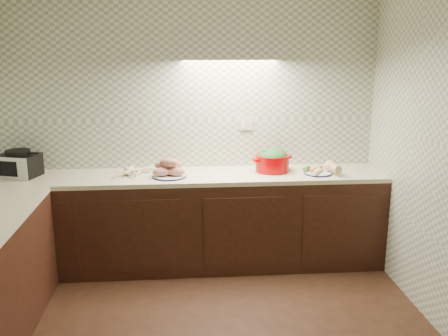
{
  "coord_description": "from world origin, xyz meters",
  "views": [
    {
      "loc": [
        -0.06,
        -2.97,
        2.1
      ],
      "look_at": [
        0.29,
        1.25,
        1.02
      ],
      "focal_mm": 40.0,
      "sensor_mm": 36.0,
      "label": 1
    }
  ],
  "objects": [
    {
      "name": "veg_plate",
      "position": [
        1.23,
        1.44,
        0.94
      ],
      "size": [
        0.32,
        0.27,
        0.12
      ],
      "rotation": [
        0.0,
        0.0,
        0.02
      ],
      "color": "#11113D",
      "rests_on": "counter"
    },
    {
      "name": "room",
      "position": [
        0.0,
        0.0,
        1.63
      ],
      "size": [
        3.6,
        3.6,
        2.6
      ],
      "color": "black",
      "rests_on": "ground"
    },
    {
      "name": "sweet_potato_plate",
      "position": [
        -0.2,
        1.44,
        0.96
      ],
      "size": [
        0.31,
        0.31,
        0.18
      ],
      "rotation": [
        0.0,
        0.0,
        0.11
      ],
      "color": "#11113D",
      "rests_on": "counter"
    },
    {
      "name": "counter",
      "position": [
        -0.68,
        0.68,
        0.45
      ],
      "size": [
        3.6,
        3.6,
        0.9
      ],
      "color": "black",
      "rests_on": "ground"
    },
    {
      "name": "dutch_oven",
      "position": [
        0.77,
        1.56,
        1.01
      ],
      "size": [
        0.4,
        0.4,
        0.22
      ],
      "rotation": [
        0.0,
        0.0,
        0.33
      ],
      "color": "#AA0002",
      "rests_on": "counter"
    },
    {
      "name": "parsnip_pile",
      "position": [
        -0.52,
        1.52,
        0.93
      ],
      "size": [
        0.28,
        0.36,
        0.07
      ],
      "color": "beige",
      "rests_on": "counter"
    },
    {
      "name": "onion_bowl",
      "position": [
        -0.17,
        1.62,
        0.94
      ],
      "size": [
        0.14,
        0.14,
        0.11
      ],
      "color": "black",
      "rests_on": "counter"
    },
    {
      "name": "toaster_oven",
      "position": [
        -1.56,
        1.57,
        1.01
      ],
      "size": [
        0.41,
        0.36,
        0.24
      ],
      "rotation": [
        0.0,
        0.0,
        -0.31
      ],
      "color": "black",
      "rests_on": "counter"
    }
  ]
}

